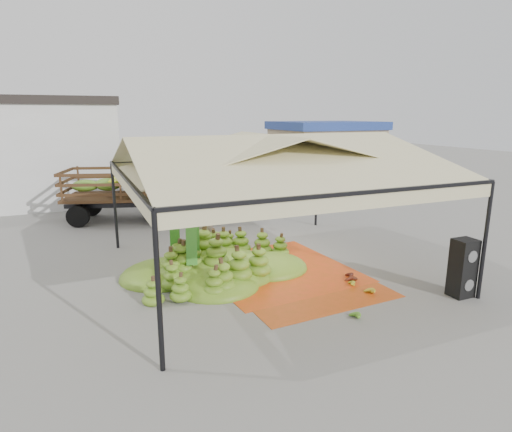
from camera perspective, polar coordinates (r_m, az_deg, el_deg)
name	(u,v)px	position (r m, az deg, el deg)	size (l,w,h in m)	color
ground	(269,269)	(13.04, 1.79, -7.07)	(90.00, 90.00, 0.00)	slate
canopy_tent	(270,160)	(12.28, 1.90, 7.52)	(8.10, 8.10, 4.00)	black
building_tan	(325,153)	(28.55, 9.18, 8.27)	(6.30, 5.30, 4.10)	tan
tarp_left	(302,284)	(11.96, 6.18, -9.05)	(3.90, 3.72, 0.01)	#C94613
tarp_right	(275,269)	(12.99, 2.56, -7.12)	(4.20, 4.41, 0.01)	#E54215
banana_heap	(221,253)	(12.55, -4.75, -4.96)	(5.73, 4.71, 1.23)	#507819
hand_yellow_a	(349,282)	(12.06, 12.29, -8.64)	(0.42, 0.35, 0.19)	gold
hand_yellow_b	(368,291)	(11.62, 14.76, -9.61)	(0.46, 0.37, 0.21)	gold
hand_red_a	(347,274)	(12.57, 12.03, -7.63)	(0.48, 0.39, 0.22)	#551913
hand_red_b	(351,279)	(12.26, 12.53, -8.23)	(0.46, 0.37, 0.21)	#5C2915
hand_green	(353,315)	(10.24, 12.79, -12.73)	(0.46, 0.38, 0.21)	#397D1A
hanging_bunches	(350,184)	(12.52, 12.43, 4.19)	(4.74, 0.24, 0.20)	#397217
speaker_stack	(463,268)	(12.13, 25.85, -6.25)	(0.55, 0.48, 1.51)	black
banana_leaves	(189,277)	(12.60, -8.90, -7.98)	(0.96, 1.36, 3.70)	#247D21
vendor	(204,220)	(15.01, -6.97, -0.48)	(0.71, 0.47, 1.96)	gray
truck_left	(153,188)	(19.26, -13.59, 3.71)	(7.15, 4.21, 2.33)	#4A2E18
truck_right	(299,169)	(23.80, 5.77, 6.24)	(8.00, 4.27, 2.61)	#4A3418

